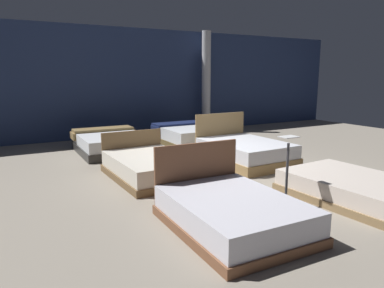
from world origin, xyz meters
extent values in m
cube|color=gray|center=(0.00, 0.00, -0.01)|extent=(18.00, 18.00, 0.02)
cube|color=navy|center=(0.00, 5.27, 1.75)|extent=(18.00, 0.06, 3.50)
cube|color=brown|center=(-1.22, -2.50, 0.06)|extent=(1.54, 2.03, 0.13)
cube|color=silver|center=(-1.22, -2.50, 0.28)|extent=(1.48, 1.97, 0.30)
cube|color=brown|center=(-1.19, -1.51, 0.50)|extent=(1.40, 0.08, 0.99)
cube|color=olive|center=(1.18, -2.47, 0.06)|extent=(1.62, 2.11, 0.12)
cube|color=silver|center=(1.18, -2.47, 0.25)|extent=(1.56, 2.04, 0.26)
cube|color=brown|center=(-1.21, 0.24, 0.07)|extent=(1.48, 2.08, 0.14)
cube|color=silver|center=(-1.21, 0.24, 0.29)|extent=(1.42, 2.02, 0.30)
cube|color=brown|center=(-1.23, 1.27, 0.40)|extent=(1.36, 0.06, 0.80)
cube|color=olive|center=(1.14, 0.28, 0.11)|extent=(1.58, 2.08, 0.22)
cube|color=silver|center=(1.14, 0.28, 0.37)|extent=(1.52, 2.02, 0.29)
cube|color=olive|center=(1.11, 1.30, 0.53)|extent=(1.44, 0.07, 1.06)
cube|color=#2E2D2C|center=(-1.21, 2.95, 0.10)|extent=(1.67, 2.13, 0.20)
cube|color=silver|center=(-1.21, 2.95, 0.34)|extent=(1.61, 2.07, 0.27)
cube|color=olive|center=(-1.20, 3.71, 0.51)|extent=(1.63, 0.57, 0.07)
cube|color=olive|center=(-2.02, 3.72, 0.39)|extent=(0.08, 0.54, 0.18)
cube|color=olive|center=(-0.38, 3.69, 0.39)|extent=(0.08, 0.54, 0.18)
cube|color=brown|center=(1.13, 3.02, 0.08)|extent=(1.56, 2.02, 0.16)
cube|color=silver|center=(1.13, 3.02, 0.33)|extent=(1.50, 1.95, 0.33)
cube|color=#162148|center=(1.13, 3.68, 0.52)|extent=(1.53, 0.64, 0.06)
cube|color=#162148|center=(0.36, 3.67, 0.34)|extent=(0.06, 0.63, 0.29)
cube|color=#162148|center=(1.90, 3.68, 0.34)|extent=(0.06, 0.63, 0.29)
cylinder|color=#3F3F44|center=(0.00, -2.21, 0.01)|extent=(0.24, 0.24, 0.02)
cylinder|color=#3F3F44|center=(0.00, -2.21, 0.50)|extent=(0.04, 0.04, 0.99)
cube|color=white|center=(0.00, -2.21, 1.09)|extent=(0.28, 0.20, 0.01)
cylinder|color=silver|center=(2.86, 4.83, 1.75)|extent=(0.31, 0.31, 3.50)
camera|label=1|loc=(-3.84, -6.08, 2.01)|focal=33.33mm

